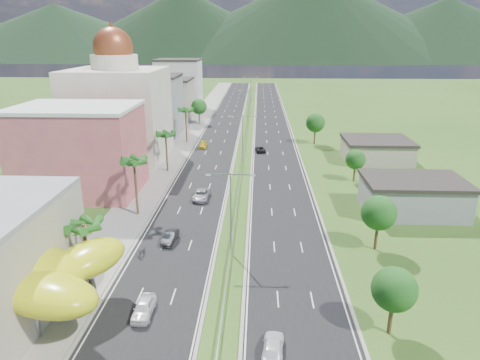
# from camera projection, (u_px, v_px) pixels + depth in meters

# --- Properties ---
(ground) EXTENTS (500.00, 500.00, 0.00)m
(ground) POSITION_uv_depth(u_px,v_px,m) (225.00, 298.00, 46.12)
(ground) COLOR #2D5119
(ground) RESTS_ON ground
(road_left) EXTENTS (11.00, 260.00, 0.04)m
(road_left) POSITION_uv_depth(u_px,v_px,m) (223.00, 127.00, 131.59)
(road_left) COLOR black
(road_left) RESTS_ON ground
(road_right) EXTENTS (11.00, 260.00, 0.04)m
(road_right) POSITION_uv_depth(u_px,v_px,m) (272.00, 128.00, 130.97)
(road_right) COLOR black
(road_right) RESTS_ON ground
(sidewalk_left) EXTENTS (7.00, 260.00, 0.12)m
(sidewalk_left) POSITION_uv_depth(u_px,v_px,m) (192.00, 127.00, 131.96)
(sidewalk_left) COLOR gray
(sidewalk_left) RESTS_ON ground
(median_guardrail) EXTENTS (0.10, 216.06, 0.76)m
(median_guardrail) POSITION_uv_depth(u_px,v_px,m) (246.00, 139.00, 114.05)
(median_guardrail) COLOR gray
(median_guardrail) RESTS_ON ground
(streetlight_median_b) EXTENTS (6.04, 0.25, 11.00)m
(streetlight_median_b) POSITION_uv_depth(u_px,v_px,m) (231.00, 205.00, 53.42)
(streetlight_median_b) COLOR gray
(streetlight_median_b) RESTS_ON ground
(streetlight_median_c) EXTENTS (6.04, 0.25, 11.00)m
(streetlight_median_c) POSITION_uv_depth(u_px,v_px,m) (243.00, 135.00, 91.27)
(streetlight_median_c) COLOR gray
(streetlight_median_c) RESTS_ON ground
(streetlight_median_d) EXTENTS (6.04, 0.25, 11.00)m
(streetlight_median_d) POSITION_uv_depth(u_px,v_px,m) (248.00, 103.00, 133.85)
(streetlight_median_d) COLOR gray
(streetlight_median_d) RESTS_ON ground
(streetlight_median_e) EXTENTS (6.04, 0.25, 11.00)m
(streetlight_median_e) POSITION_uv_depth(u_px,v_px,m) (251.00, 87.00, 176.43)
(streetlight_median_e) COLOR gray
(streetlight_median_e) RESTS_ON ground
(lime_canopy) EXTENTS (18.00, 15.00, 7.40)m
(lime_canopy) POSITION_uv_depth(u_px,v_px,m) (17.00, 273.00, 41.55)
(lime_canopy) COLOR #CAD214
(lime_canopy) RESTS_ON ground
(pink_shophouse) EXTENTS (20.00, 15.00, 15.00)m
(pink_shophouse) POSITION_uv_depth(u_px,v_px,m) (80.00, 152.00, 75.14)
(pink_shophouse) COLOR #B84B5B
(pink_shophouse) RESTS_ON ground
(domed_building) EXTENTS (20.00, 20.00, 28.70)m
(domed_building) POSITION_uv_depth(u_px,v_px,m) (119.00, 109.00, 95.67)
(domed_building) COLOR beige
(domed_building) RESTS_ON ground
(midrise_grey) EXTENTS (16.00, 15.00, 16.00)m
(midrise_grey) POSITION_uv_depth(u_px,v_px,m) (151.00, 106.00, 120.36)
(midrise_grey) COLOR gray
(midrise_grey) RESTS_ON ground
(midrise_beige) EXTENTS (16.00, 15.00, 13.00)m
(midrise_beige) POSITION_uv_depth(u_px,v_px,m) (167.00, 100.00, 141.66)
(midrise_beige) COLOR #AAA18C
(midrise_beige) RESTS_ON ground
(midrise_white) EXTENTS (16.00, 15.00, 18.00)m
(midrise_white) POSITION_uv_depth(u_px,v_px,m) (179.00, 85.00, 162.62)
(midrise_white) COLOR silver
(midrise_white) RESTS_ON ground
(shed_near) EXTENTS (15.00, 10.00, 5.00)m
(shed_near) POSITION_uv_depth(u_px,v_px,m) (413.00, 197.00, 67.84)
(shed_near) COLOR gray
(shed_near) RESTS_ON ground
(shed_far) EXTENTS (14.00, 12.00, 4.40)m
(shed_far) POSITION_uv_depth(u_px,v_px,m) (376.00, 151.00, 96.24)
(shed_far) COLOR #AAA18C
(shed_far) RESTS_ON ground
(palm_tree_b) EXTENTS (3.60, 3.60, 8.10)m
(palm_tree_b) POSITION_uv_depth(u_px,v_px,m) (84.00, 228.00, 46.38)
(palm_tree_b) COLOR #47301C
(palm_tree_b) RESTS_ON ground
(palm_tree_c) EXTENTS (3.60, 3.60, 9.60)m
(palm_tree_c) POSITION_uv_depth(u_px,v_px,m) (134.00, 163.00, 64.85)
(palm_tree_c) COLOR #47301C
(palm_tree_c) RESTS_ON ground
(palm_tree_d) EXTENTS (3.60, 3.60, 8.60)m
(palm_tree_d) POSITION_uv_depth(u_px,v_px,m) (166.00, 136.00, 86.92)
(palm_tree_d) COLOR #47301C
(palm_tree_d) RESTS_ON ground
(palm_tree_e) EXTENTS (3.60, 3.60, 9.40)m
(palm_tree_e) POSITION_uv_depth(u_px,v_px,m) (186.00, 111.00, 110.33)
(palm_tree_e) COLOR #47301C
(palm_tree_e) RESTS_ON ground
(leafy_tree_lfar) EXTENTS (4.90, 4.90, 8.05)m
(leafy_tree_lfar) POSITION_uv_depth(u_px,v_px,m) (199.00, 107.00, 134.86)
(leafy_tree_lfar) COLOR #47301C
(leafy_tree_lfar) RESTS_ON ground
(leafy_tree_ra) EXTENTS (4.20, 4.20, 6.90)m
(leafy_tree_ra) POSITION_uv_depth(u_px,v_px,m) (394.00, 289.00, 39.21)
(leafy_tree_ra) COLOR #47301C
(leafy_tree_ra) RESTS_ON ground
(leafy_tree_rb) EXTENTS (4.55, 4.55, 7.47)m
(leafy_tree_rb) POSITION_uv_depth(u_px,v_px,m) (379.00, 213.00, 55.04)
(leafy_tree_rb) COLOR #47301C
(leafy_tree_rb) RESTS_ON ground
(leafy_tree_rc) EXTENTS (3.85, 3.85, 6.33)m
(leafy_tree_rc) POSITION_uv_depth(u_px,v_px,m) (356.00, 160.00, 81.67)
(leafy_tree_rc) COLOR #47301C
(leafy_tree_rc) RESTS_ON ground
(leafy_tree_rd) EXTENTS (4.90, 4.90, 8.05)m
(leafy_tree_rd) POSITION_uv_depth(u_px,v_px,m) (315.00, 123.00, 109.84)
(leafy_tree_rd) COLOR #47301C
(leafy_tree_rd) RESTS_ON ground
(mountain_ridge) EXTENTS (860.00, 140.00, 90.00)m
(mountain_ridge) POSITION_uv_depth(u_px,v_px,m) (311.00, 61.00, 469.49)
(mountain_ridge) COLOR black
(mountain_ridge) RESTS_ON ground
(car_white_near_left) EXTENTS (1.85, 4.58, 1.56)m
(car_white_near_left) POSITION_uv_depth(u_px,v_px,m) (144.00, 308.00, 43.11)
(car_white_near_left) COLOR white
(car_white_near_left) RESTS_ON road_left
(car_dark_left) EXTENTS (1.87, 4.45, 1.43)m
(car_dark_left) POSITION_uv_depth(u_px,v_px,m) (170.00, 237.00, 58.36)
(car_dark_left) COLOR black
(car_dark_left) RESTS_ON road_left
(car_silver_mid_left) EXTENTS (2.75, 5.67, 1.55)m
(car_silver_mid_left) POSITION_uv_depth(u_px,v_px,m) (201.00, 195.00, 73.66)
(car_silver_mid_left) COLOR #9C9DA3
(car_silver_mid_left) RESTS_ON road_left
(car_yellow_far_left) EXTENTS (2.02, 4.61, 1.32)m
(car_yellow_far_left) POSITION_uv_depth(u_px,v_px,m) (203.00, 145.00, 107.92)
(car_yellow_far_left) COLOR gold
(car_yellow_far_left) RESTS_ON road_left
(car_white_near_right) EXTENTS (2.27, 4.70, 1.55)m
(car_white_near_right) POSITION_uv_depth(u_px,v_px,m) (273.00, 347.00, 37.69)
(car_white_near_right) COLOR white
(car_white_near_right) RESTS_ON road_right
(car_dark_far_right) EXTENTS (2.92, 4.95, 1.29)m
(car_dark_far_right) POSITION_uv_depth(u_px,v_px,m) (260.00, 149.00, 103.97)
(car_dark_far_right) COLOR black
(car_dark_far_right) RESTS_ON road_right
(motorcycle) EXTENTS (0.89, 2.22, 1.38)m
(motorcycle) POSITION_uv_depth(u_px,v_px,m) (142.00, 251.00, 54.68)
(motorcycle) COLOR black
(motorcycle) RESTS_ON road_left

